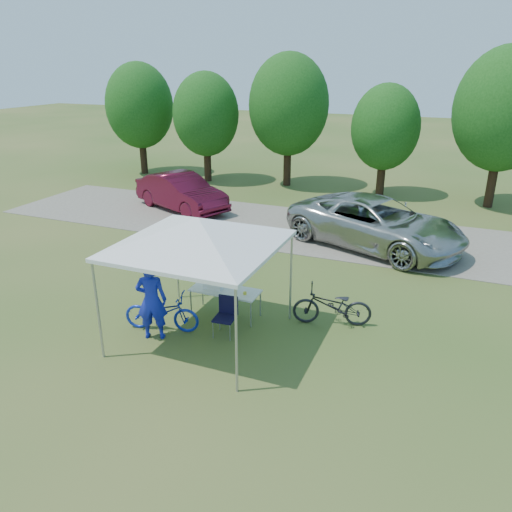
# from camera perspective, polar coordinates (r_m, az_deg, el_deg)

# --- Properties ---
(ground) EXTENTS (100.00, 100.00, 0.00)m
(ground) POSITION_cam_1_polar(r_m,az_deg,el_deg) (11.18, -6.05, -9.11)
(ground) COLOR #2D5119
(ground) RESTS_ON ground
(gravel_strip) EXTENTS (24.00, 5.00, 0.02)m
(gravel_strip) POSITION_cam_1_polar(r_m,az_deg,el_deg) (17.98, 6.01, 2.99)
(gravel_strip) COLOR gray
(gravel_strip) RESTS_ON ground
(canopy) EXTENTS (4.53, 4.53, 3.00)m
(canopy) POSITION_cam_1_polar(r_m,az_deg,el_deg) (10.10, -6.63, 3.96)
(canopy) COLOR #A5A5AA
(canopy) RESTS_ON ground
(treeline) EXTENTS (24.89, 4.28, 6.30)m
(treeline) POSITION_cam_1_polar(r_m,az_deg,el_deg) (23.11, 10.13, 15.82)
(treeline) COLOR #382314
(treeline) RESTS_ON ground
(folding_table) EXTENTS (1.63, 0.68, 0.67)m
(folding_table) POSITION_cam_1_polar(r_m,az_deg,el_deg) (11.71, -3.53, -4.06)
(folding_table) COLOR white
(folding_table) RESTS_ON ground
(folding_chair) EXTENTS (0.48, 0.49, 0.87)m
(folding_chair) POSITION_cam_1_polar(r_m,az_deg,el_deg) (11.02, -3.41, -6.46)
(folding_chair) COLOR black
(folding_chair) RESTS_ON ground
(cooler) EXTENTS (0.47, 0.32, 0.34)m
(cooler) POSITION_cam_1_polar(r_m,az_deg,el_deg) (11.74, -4.81, -2.88)
(cooler) COLOR white
(cooler) RESTS_ON folding_table
(ice_cream_cup) EXTENTS (0.08, 0.08, 0.06)m
(ice_cream_cup) POSITION_cam_1_polar(r_m,az_deg,el_deg) (11.44, -1.27, -4.27)
(ice_cream_cup) COLOR yellow
(ice_cream_cup) RESTS_ON folding_table
(cyclist) EXTENTS (0.77, 0.64, 1.80)m
(cyclist) POSITION_cam_1_polar(r_m,az_deg,el_deg) (10.90, -11.85, -4.96)
(cyclist) COLOR #1723BC
(cyclist) RESTS_ON ground
(bike_blue) EXTENTS (1.79, 0.96, 0.89)m
(bike_blue) POSITION_cam_1_polar(r_m,az_deg,el_deg) (11.36, -10.73, -6.30)
(bike_blue) COLOR #142BB0
(bike_blue) RESTS_ON ground
(bike_dark) EXTENTS (1.88, 1.08, 0.94)m
(bike_dark) POSITION_cam_1_polar(r_m,az_deg,el_deg) (11.50, 8.70, -5.67)
(bike_dark) COLOR black
(bike_dark) RESTS_ON ground
(minivan) EXTENTS (6.30, 4.53, 1.59)m
(minivan) POSITION_cam_1_polar(r_m,az_deg,el_deg) (16.46, 13.51, 3.71)
(minivan) COLOR #AFB0AB
(minivan) RESTS_ON gravel_strip
(sedan) EXTENTS (4.64, 3.13, 1.45)m
(sedan) POSITION_cam_1_polar(r_m,az_deg,el_deg) (20.42, -8.55, 7.25)
(sedan) COLOR #530D21
(sedan) RESTS_ON gravel_strip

